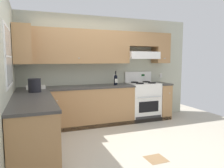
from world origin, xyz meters
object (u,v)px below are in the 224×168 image
at_px(bowl, 36,88).
at_px(bucket, 35,85).
at_px(wine_bottle, 116,79).
at_px(stove, 143,101).

xyz_separation_m(bowl, bucket, (-0.03, -0.49, 0.11)).
distance_m(wine_bottle, bowl, 1.80).
distance_m(stove, bowl, 2.59).
height_order(wine_bottle, bucket, wine_bottle).
distance_m(stove, bucket, 2.69).
bearing_deg(stove, bucket, -168.09).
relative_size(stove, bucket, 4.81).
height_order(wine_bottle, bowl, wine_bottle).
bearing_deg(bowl, wine_bottle, 1.21).
bearing_deg(wine_bottle, bowl, -178.79).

